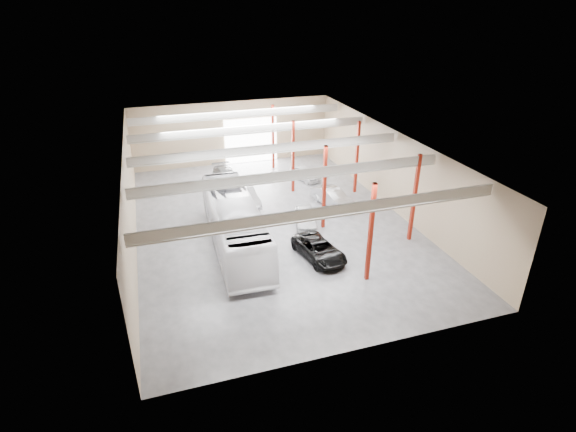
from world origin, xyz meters
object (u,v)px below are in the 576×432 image
black_sedan (319,249)px  car_row_a (305,217)px  coach_bus (235,223)px  car_right_far (305,173)px  car_row_b (245,196)px  car_row_c (227,177)px  car_right_near (332,197)px

black_sedan → car_row_a: (0.80, 5.20, 0.02)m
coach_bus → car_right_far: 15.09m
car_row_b → car_row_c: size_ratio=0.91×
black_sedan → car_row_c: bearing=92.8°
black_sedan → car_row_b: size_ratio=1.03×
car_row_c → car_right_far: size_ratio=1.37×
car_row_b → car_right_far: bearing=23.9°
black_sedan → car_right_near: bearing=51.3°
coach_bus → car_row_c: (1.73, 12.58, -1.16)m
coach_bus → car_row_b: bearing=73.8°
car_row_b → coach_bus: bearing=-113.4°
black_sedan → car_row_b: car_row_b is taller
car_row_a → car_row_c: 11.87m
car_row_a → car_right_near: size_ratio=0.91×
car_row_a → car_right_far: size_ratio=1.07×
car_right_near → car_right_far: (-0.27, 6.79, -0.10)m
coach_bus → car_right_near: (9.96, 4.71, -1.17)m
black_sedan → car_right_far: 15.69m
coach_bus → car_row_b: size_ratio=2.83×
coach_bus → car_right_far: size_ratio=3.53×
car_row_a → car_right_near: (3.72, 3.11, 0.05)m
car_row_a → car_row_b: 6.95m
coach_bus → car_row_a: size_ratio=3.28×
black_sedan → car_right_far: (4.26, 15.10, -0.03)m
car_right_near → coach_bus: bearing=-171.9°
coach_bus → car_right_near: bearing=27.1°
car_row_b → black_sedan: bearing=-80.0°
car_row_a → car_row_b: bearing=137.2°
coach_bus → car_row_b: 7.84m
coach_bus → car_right_near: 11.08m
car_row_b → car_right_near: car_row_b is taller
black_sedan → car_right_far: bearing=64.1°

